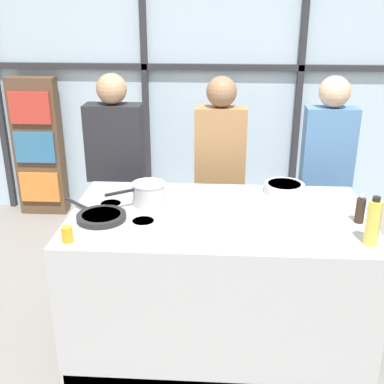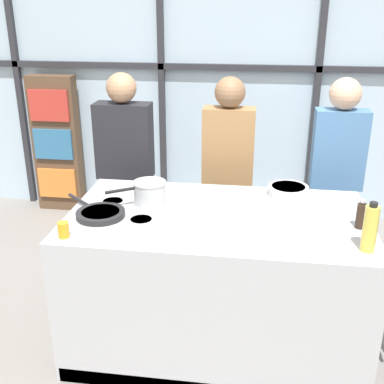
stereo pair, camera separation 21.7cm
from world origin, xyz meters
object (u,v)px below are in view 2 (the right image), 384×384
(spectator_far_left, at_px, (125,163))
(juice_glass_near, at_px, (63,230))
(frying_pan, at_px, (100,213))
(pepper_grinder, at_px, (361,215))
(spectator_center_right, at_px, (336,170))
(mixing_bowl, at_px, (288,190))
(saucepan, at_px, (150,192))
(white_plate, at_px, (279,205))
(spectator_center_left, at_px, (228,167))
(oil_bottle, at_px, (370,228))

(spectator_far_left, distance_m, juice_glass_near, 1.30)
(frying_pan, distance_m, pepper_grinder, 1.53)
(juice_glass_near, bearing_deg, spectator_center_right, 38.55)
(spectator_center_right, bearing_deg, mixing_bowl, 52.64)
(spectator_center_right, distance_m, saucepan, 1.48)
(mixing_bowl, bearing_deg, juice_glass_near, -147.39)
(spectator_center_right, bearing_deg, pepper_grinder, 90.07)
(spectator_center_right, bearing_deg, spectator_far_left, 0.00)
(saucepan, xyz_separation_m, juice_glass_near, (-0.36, -0.54, -0.03))
(saucepan, height_order, white_plate, saucepan)
(spectator_center_right, relative_size, juice_glass_near, 18.65)
(frying_pan, relative_size, pepper_grinder, 2.47)
(white_plate, distance_m, mixing_bowl, 0.22)
(pepper_grinder, xyz_separation_m, juice_glass_near, (-1.63, -0.35, -0.04))
(spectator_center_left, relative_size, saucepan, 4.60)
(mixing_bowl, bearing_deg, spectator_center_left, 131.17)
(juice_glass_near, bearing_deg, white_plate, 26.67)
(pepper_grinder, bearing_deg, saucepan, 171.43)
(spectator_far_left, height_order, saucepan, spectator_far_left)
(pepper_grinder, bearing_deg, oil_bottle, -92.10)
(white_plate, height_order, juice_glass_near, juice_glass_near)
(spectator_center_right, xyz_separation_m, white_plate, (-0.45, -0.71, -0.01))
(spectator_center_left, xyz_separation_m, oil_bottle, (0.81, -1.23, 0.12))
(white_plate, height_order, pepper_grinder, pepper_grinder)
(spectator_far_left, height_order, frying_pan, spectator_far_left)
(mixing_bowl, relative_size, juice_glass_near, 3.07)
(mixing_bowl, bearing_deg, oil_bottle, -62.77)
(mixing_bowl, xyz_separation_m, pepper_grinder, (0.38, -0.45, 0.05))
(spectator_far_left, xyz_separation_m, saucepan, (0.37, -0.76, 0.08))
(frying_pan, xyz_separation_m, saucepan, (0.25, 0.24, 0.06))
(white_plate, distance_m, oil_bottle, 0.69)
(mixing_bowl, height_order, juice_glass_near, juice_glass_near)
(white_plate, height_order, mixing_bowl, mixing_bowl)
(spectator_far_left, relative_size, pepper_grinder, 9.14)
(saucepan, height_order, oil_bottle, oil_bottle)
(frying_pan, distance_m, saucepan, 0.36)
(white_plate, distance_m, juice_glass_near, 1.33)
(white_plate, xyz_separation_m, pepper_grinder, (0.45, -0.25, 0.07))
(frying_pan, relative_size, saucepan, 1.25)
(white_plate, bearing_deg, spectator_center_left, 117.93)
(mixing_bowl, height_order, pepper_grinder, pepper_grinder)
(white_plate, bearing_deg, spectator_center_right, 57.65)
(juice_glass_near, bearing_deg, spectator_far_left, 90.39)
(frying_pan, height_order, mixing_bowl, mixing_bowl)
(juice_glass_near, bearing_deg, saucepan, 55.99)
(frying_pan, bearing_deg, spectator_far_left, 96.66)
(spectator_center_left, distance_m, pepper_grinder, 1.26)
(frying_pan, relative_size, juice_glass_near, 5.04)
(spectator_far_left, height_order, mixing_bowl, spectator_far_left)
(spectator_far_left, bearing_deg, juice_glass_near, 90.39)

